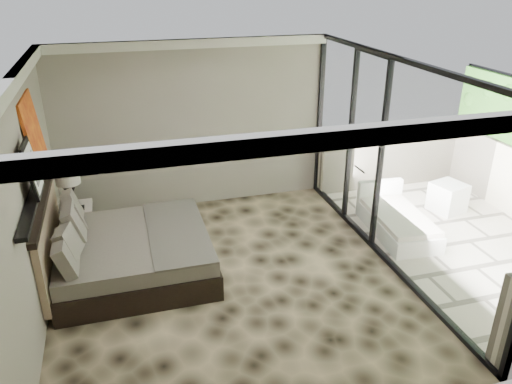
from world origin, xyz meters
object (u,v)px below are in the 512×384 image
object	(u,v)px
ottoman	(448,197)
nightstand	(78,223)
table_lamp	(68,183)
bed	(126,252)
lounger	(396,221)

from	to	relation	value
ottoman	nightstand	bearing A→B (deg)	172.72
table_lamp	ottoman	bearing A→B (deg)	-6.82
bed	ottoman	xyz separation A→B (m)	(5.32, 0.49, -0.09)
nightstand	table_lamp	distance (m)	0.69
bed	nightstand	bearing A→B (deg)	118.25
nightstand	lounger	size ratio (longest dim) A/B	0.31
lounger	nightstand	bearing A→B (deg)	170.15
bed	nightstand	xyz separation A→B (m)	(-0.67, 1.25, -0.10)
ottoman	bed	bearing A→B (deg)	-174.78
nightstand	ottoman	world-z (taller)	ottoman
ottoman	lounger	size ratio (longest dim) A/B	0.31
bed	table_lamp	world-z (taller)	table_lamp
bed	lounger	bearing A→B (deg)	0.85
ottoman	lounger	bearing A→B (deg)	-160.79
bed	lounger	world-z (taller)	bed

